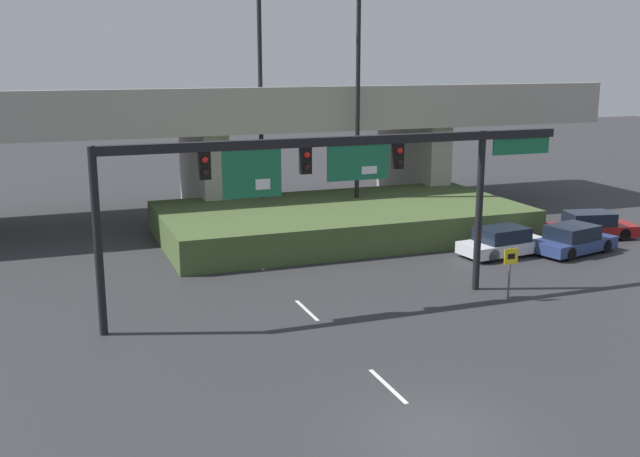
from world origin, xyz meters
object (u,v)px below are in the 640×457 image
object	(u,v)px
highway_light_pole_near	(260,71)
parked_sedan_far_right	(591,226)
signal_gantry	(332,169)
parked_sedan_near_right	(503,242)
speed_limit_sign	(510,266)
highway_light_pole_far	(358,105)
parked_sedan_mid_right	(573,240)

from	to	relation	value
highway_light_pole_near	parked_sedan_far_right	bearing A→B (deg)	-30.56
signal_gantry	parked_sedan_far_right	world-z (taller)	signal_gantry
highway_light_pole_near	parked_sedan_near_right	distance (m)	15.61
speed_limit_sign	highway_light_pole_far	distance (m)	15.18
signal_gantry	highway_light_pole_far	bearing A→B (deg)	63.11
parked_sedan_mid_right	parked_sedan_far_right	distance (m)	3.55
signal_gantry	speed_limit_sign	size ratio (longest dim) A/B	8.44
highway_light_pole_near	parked_sedan_far_right	world-z (taller)	highway_light_pole_near
speed_limit_sign	parked_sedan_far_right	bearing A→B (deg)	36.10
speed_limit_sign	highway_light_pole_near	bearing A→B (deg)	107.93
parked_sedan_mid_right	parked_sedan_near_right	bearing A→B (deg)	153.17
highway_light_pole_far	signal_gantry	bearing A→B (deg)	-116.89
highway_light_pole_near	signal_gantry	bearing A→B (deg)	-95.88
signal_gantry	parked_sedan_mid_right	xyz separation A→B (m)	(13.69, 3.38, -4.58)
speed_limit_sign	parked_sedan_far_right	xyz separation A→B (m)	(9.84, 7.18, -0.74)
parked_sedan_far_right	highway_light_pole_far	bearing A→B (deg)	157.25
highway_light_pole_far	parked_sedan_near_right	distance (m)	11.07
speed_limit_sign	signal_gantry	bearing A→B (deg)	166.17
speed_limit_sign	highway_light_pole_far	world-z (taller)	highway_light_pole_far
signal_gantry	parked_sedan_mid_right	bearing A→B (deg)	13.88
highway_light_pole_near	parked_sedan_mid_right	size ratio (longest dim) A/B	3.52
highway_light_pole_near	parked_sedan_mid_right	bearing A→B (deg)	-42.11
signal_gantry	highway_light_pole_far	xyz separation A→B (m)	(6.39, 12.59, 1.43)
highway_light_pole_far	parked_sedan_near_right	bearing A→B (deg)	-64.93
speed_limit_sign	parked_sedan_far_right	distance (m)	12.20
signal_gantry	parked_sedan_far_right	size ratio (longest dim) A/B	3.78
parked_sedan_near_right	parked_sedan_mid_right	size ratio (longest dim) A/B	0.99
parked_sedan_near_right	parked_sedan_far_right	world-z (taller)	parked_sedan_far_right
signal_gantry	highway_light_pole_far	world-z (taller)	highway_light_pole_far
parked_sedan_far_right	highway_light_pole_near	bearing A→B (deg)	161.56
signal_gantry	speed_limit_sign	xyz separation A→B (m)	(6.68, -1.64, -3.83)
speed_limit_sign	parked_sedan_far_right	size ratio (longest dim) A/B	0.45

